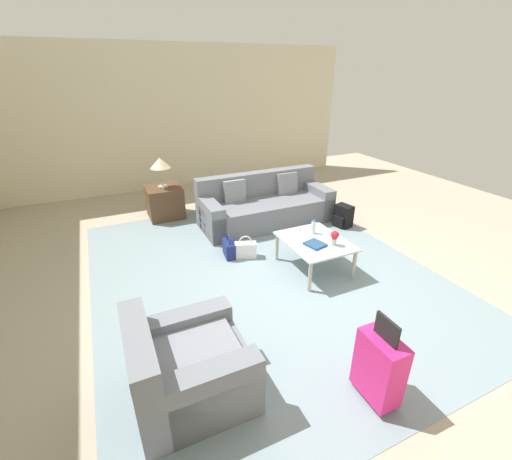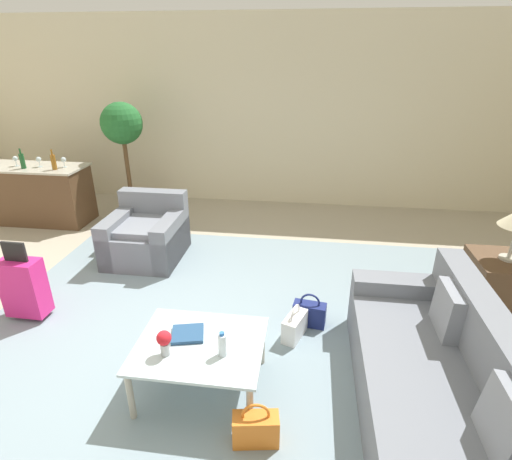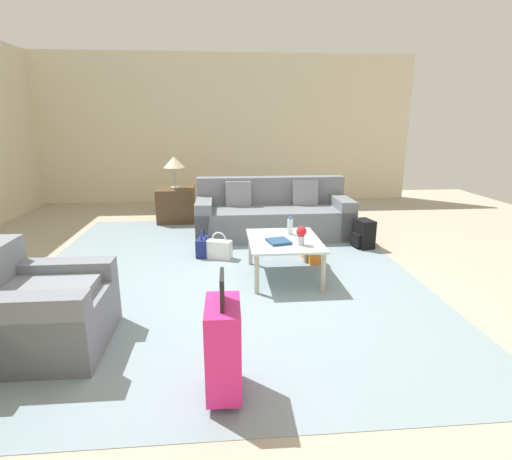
{
  "view_description": "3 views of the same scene",
  "coord_description": "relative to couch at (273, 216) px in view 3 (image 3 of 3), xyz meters",
  "views": [
    {
      "loc": [
        -3.04,
        2.0,
        2.59
      ],
      "look_at": [
        0.72,
        0.24,
        0.62
      ],
      "focal_mm": 24.0,
      "sensor_mm": 36.0,
      "label": 1
    },
    {
      "loc": [
        1.16,
        -2.86,
        2.49
      ],
      "look_at": [
        0.7,
        0.49,
        0.99
      ],
      "focal_mm": 28.0,
      "sensor_mm": 36.0,
      "label": 2
    },
    {
      "loc": [
        -3.86,
        0.19,
        1.74
      ],
      "look_at": [
        -0.11,
        -0.14,
        0.71
      ],
      "focal_mm": 28.0,
      "sensor_mm": 36.0,
      "label": 3
    }
  ],
  "objects": [
    {
      "name": "suitcase_magenta",
      "position": [
        -3.8,
        0.8,
        0.06
      ],
      "size": [
        0.4,
        0.23,
        0.85
      ],
      "color": "#D12375",
      "rests_on": "ground"
    },
    {
      "name": "armchair",
      "position": [
        -3.1,
        2.27,
        -0.01
      ],
      "size": [
        0.91,
        0.96,
        0.82
      ],
      "color": "slate",
      "rests_on": "ground"
    },
    {
      "name": "handbag_navy",
      "position": [
        -0.96,
        1.05,
        -0.17
      ],
      "size": [
        0.34,
        0.18,
        0.36
      ],
      "color": "navy",
      "rests_on": "ground"
    },
    {
      "name": "water_bottle",
      "position": [
        -1.6,
        -0.0,
        0.25
      ],
      "size": [
        0.06,
        0.06,
        0.2
      ],
      "color": "silver",
      "rests_on": "coffee_table"
    },
    {
      "name": "side_table",
      "position": [
        1.0,
        1.6,
        -0.0
      ],
      "size": [
        0.63,
        0.63,
        0.59
      ],
      "primitive_type": "cube",
      "color": "#513823",
      "rests_on": "ground"
    },
    {
      "name": "handbag_orange",
      "position": [
        -1.31,
        -0.33,
        -0.17
      ],
      "size": [
        0.34,
        0.19,
        0.36
      ],
      "color": "orange",
      "rests_on": "ground"
    },
    {
      "name": "flower_vase",
      "position": [
        -2.02,
        -0.05,
        0.27
      ],
      "size": [
        0.11,
        0.11,
        0.21
      ],
      "color": "#B2B7BC",
      "rests_on": "coffee_table"
    },
    {
      "name": "handbag_white",
      "position": [
        -1.09,
        0.84,
        -0.17
      ],
      "size": [
        0.24,
        0.35,
        0.36
      ],
      "color": "white",
      "rests_on": "ground"
    },
    {
      "name": "coffee_table_book",
      "position": [
        -1.92,
        0.18,
        0.17
      ],
      "size": [
        0.29,
        0.28,
        0.03
      ],
      "primitive_type": "cube",
      "rotation": [
        0.0,
        0.0,
        0.24
      ],
      "color": "navy",
      "rests_on": "coffee_table"
    },
    {
      "name": "couch",
      "position": [
        0.0,
        0.0,
        0.0
      ],
      "size": [
        0.95,
        2.35,
        0.87
      ],
      "color": "slate",
      "rests_on": "ground"
    },
    {
      "name": "ground_plane",
      "position": [
        -2.2,
        0.6,
        -0.3
      ],
      "size": [
        12.0,
        12.0,
        0.0
      ],
      "primitive_type": "plane",
      "color": "#A89E89"
    },
    {
      "name": "area_rug",
      "position": [
        -1.6,
        0.8,
        -0.3
      ],
      "size": [
        5.2,
        4.4,
        0.01
      ],
      "primitive_type": "cube",
      "color": "gray",
      "rests_on": "ground"
    },
    {
      "name": "coffee_table",
      "position": [
        -1.8,
        0.1,
        0.1
      ],
      "size": [
        0.98,
        0.8,
        0.45
      ],
      "color": "silver",
      "rests_on": "ground"
    },
    {
      "name": "backpack_black",
      "position": [
        -0.8,
        -1.19,
        -0.11
      ],
      "size": [
        0.34,
        0.3,
        0.4
      ],
      "color": "black",
      "rests_on": "ground"
    },
    {
      "name": "table_lamp",
      "position": [
        1.0,
        1.6,
        0.73
      ],
      "size": [
        0.36,
        0.36,
        0.55
      ],
      "color": "#ADA899",
      "rests_on": "side_table"
    },
    {
      "name": "wall_right",
      "position": [
        2.86,
        0.6,
        1.25
      ],
      "size": [
        0.12,
        8.0,
        3.1
      ],
      "primitive_type": "cube",
      "color": "beige",
      "rests_on": "ground"
    }
  ]
}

